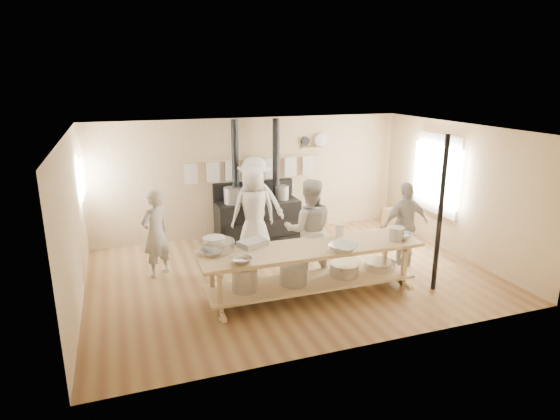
{
  "coord_description": "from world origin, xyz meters",
  "views": [
    {
      "loc": [
        -2.77,
        -7.3,
        3.45
      ],
      "look_at": [
        -0.14,
        0.2,
        1.17
      ],
      "focal_mm": 30.0,
      "sensor_mm": 36.0,
      "label": 1
    }
  ],
  "objects_px": {
    "prep_table": "(310,266)",
    "chair": "(391,234)",
    "cook_right": "(405,225)",
    "stove": "(257,215)",
    "cook_left": "(309,230)",
    "cook_far_left": "(156,233)",
    "cook_center": "(254,211)",
    "cook_by_window": "(255,202)",
    "roasting_pan": "(253,243)"
  },
  "relations": [
    {
      "from": "chair",
      "to": "roasting_pan",
      "type": "xyz_separation_m",
      "value": [
        -3.43,
        -1.34,
        0.67
      ]
    },
    {
      "from": "cook_far_left",
      "to": "cook_center",
      "type": "distance_m",
      "value": 1.97
    },
    {
      "from": "cook_right",
      "to": "roasting_pan",
      "type": "xyz_separation_m",
      "value": [
        -3.01,
        -0.26,
        0.09
      ]
    },
    {
      "from": "chair",
      "to": "roasting_pan",
      "type": "relative_size",
      "value": 1.76
    },
    {
      "from": "prep_table",
      "to": "cook_far_left",
      "type": "xyz_separation_m",
      "value": [
        -2.25,
        1.66,
        0.27
      ]
    },
    {
      "from": "prep_table",
      "to": "cook_right",
      "type": "distance_m",
      "value": 2.24
    },
    {
      "from": "cook_left",
      "to": "chair",
      "type": "xyz_separation_m",
      "value": [
        2.32,
        1.01,
        -0.67
      ]
    },
    {
      "from": "cook_right",
      "to": "roasting_pan",
      "type": "height_order",
      "value": "cook_right"
    },
    {
      "from": "cook_by_window",
      "to": "chair",
      "type": "xyz_separation_m",
      "value": [
        2.71,
        -0.98,
        -0.71
      ]
    },
    {
      "from": "prep_table",
      "to": "chair",
      "type": "bearing_deg",
      "value": 33.08
    },
    {
      "from": "prep_table",
      "to": "cook_left",
      "type": "height_order",
      "value": "cook_left"
    },
    {
      "from": "cook_far_left",
      "to": "cook_right",
      "type": "distance_m",
      "value": 4.52
    },
    {
      "from": "prep_table",
      "to": "cook_center",
      "type": "xyz_separation_m",
      "value": [
        -0.33,
        2.11,
        0.37
      ]
    },
    {
      "from": "stove",
      "to": "chair",
      "type": "distance_m",
      "value": 2.91
    },
    {
      "from": "prep_table",
      "to": "cook_center",
      "type": "bearing_deg",
      "value": 98.9
    },
    {
      "from": "cook_far_left",
      "to": "cook_left",
      "type": "bearing_deg",
      "value": 122.53
    },
    {
      "from": "cook_center",
      "to": "stove",
      "type": "bearing_deg",
      "value": -109.74
    },
    {
      "from": "roasting_pan",
      "to": "cook_center",
      "type": "bearing_deg",
      "value": 73.4
    },
    {
      "from": "cook_far_left",
      "to": "cook_left",
      "type": "relative_size",
      "value": 0.88
    },
    {
      "from": "stove",
      "to": "cook_left",
      "type": "xyz_separation_m",
      "value": [
        0.25,
        -2.35,
        0.38
      ]
    },
    {
      "from": "prep_table",
      "to": "cook_right",
      "type": "bearing_deg",
      "value": 15.4
    },
    {
      "from": "stove",
      "to": "roasting_pan",
      "type": "relative_size",
      "value": 5.92
    },
    {
      "from": "cook_center",
      "to": "chair",
      "type": "height_order",
      "value": "cook_center"
    },
    {
      "from": "cook_left",
      "to": "cook_right",
      "type": "distance_m",
      "value": 1.9
    },
    {
      "from": "cook_center",
      "to": "chair",
      "type": "relative_size",
      "value": 2.31
    },
    {
      "from": "stove",
      "to": "cook_right",
      "type": "bearing_deg",
      "value": -48.57
    },
    {
      "from": "cook_far_left",
      "to": "cook_left",
      "type": "xyz_separation_m",
      "value": [
        2.5,
        -1.0,
        0.11
      ]
    },
    {
      "from": "cook_center",
      "to": "roasting_pan",
      "type": "distance_m",
      "value": 1.86
    },
    {
      "from": "stove",
      "to": "roasting_pan",
      "type": "bearing_deg",
      "value": -107.82
    },
    {
      "from": "cook_far_left",
      "to": "roasting_pan",
      "type": "bearing_deg",
      "value": 100.48
    },
    {
      "from": "cook_left",
      "to": "cook_by_window",
      "type": "relative_size",
      "value": 0.96
    },
    {
      "from": "chair",
      "to": "roasting_pan",
      "type": "height_order",
      "value": "roasting_pan"
    },
    {
      "from": "stove",
      "to": "cook_right",
      "type": "distance_m",
      "value": 3.25
    },
    {
      "from": "stove",
      "to": "cook_far_left",
      "type": "distance_m",
      "value": 2.64
    },
    {
      "from": "cook_by_window",
      "to": "cook_right",
      "type": "bearing_deg",
      "value": -17.22
    },
    {
      "from": "cook_far_left",
      "to": "cook_right",
      "type": "height_order",
      "value": "cook_right"
    },
    {
      "from": "stove",
      "to": "cook_left",
      "type": "distance_m",
      "value": 2.39
    },
    {
      "from": "chair",
      "to": "cook_center",
      "type": "bearing_deg",
      "value": 178.52
    },
    {
      "from": "cook_center",
      "to": "cook_far_left",
      "type": "bearing_deg",
      "value": 13.57
    },
    {
      "from": "cook_by_window",
      "to": "roasting_pan",
      "type": "bearing_deg",
      "value": -82.43
    },
    {
      "from": "cook_far_left",
      "to": "cook_center",
      "type": "height_order",
      "value": "cook_center"
    },
    {
      "from": "cook_by_window",
      "to": "cook_left",
      "type": "bearing_deg",
      "value": -54.01
    },
    {
      "from": "roasting_pan",
      "to": "cook_by_window",
      "type": "bearing_deg",
      "value": 72.88
    },
    {
      "from": "cook_by_window",
      "to": "roasting_pan",
      "type": "height_order",
      "value": "cook_by_window"
    },
    {
      "from": "stove",
      "to": "prep_table",
      "type": "height_order",
      "value": "stove"
    },
    {
      "from": "prep_table",
      "to": "chair",
      "type": "relative_size",
      "value": 4.65
    },
    {
      "from": "prep_table",
      "to": "cook_center",
      "type": "distance_m",
      "value": 2.17
    },
    {
      "from": "cook_left",
      "to": "cook_center",
      "type": "distance_m",
      "value": 1.56
    },
    {
      "from": "cook_right",
      "to": "chair",
      "type": "xyz_separation_m",
      "value": [
        0.42,
        1.08,
        -0.58
      ]
    },
    {
      "from": "roasting_pan",
      "to": "cook_far_left",
      "type": "bearing_deg",
      "value": 136.19
    }
  ]
}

